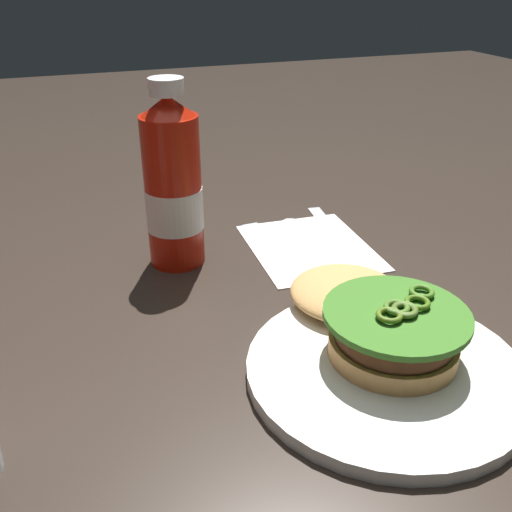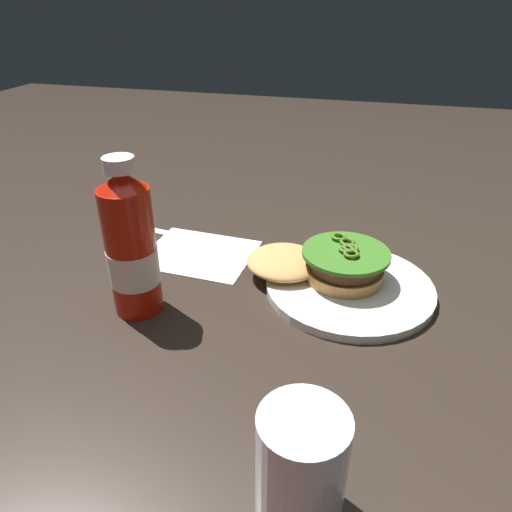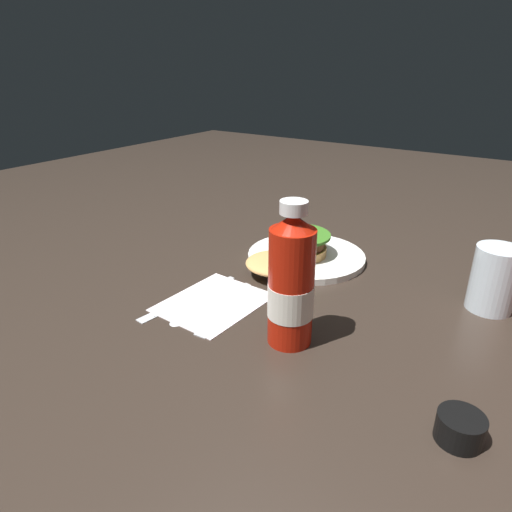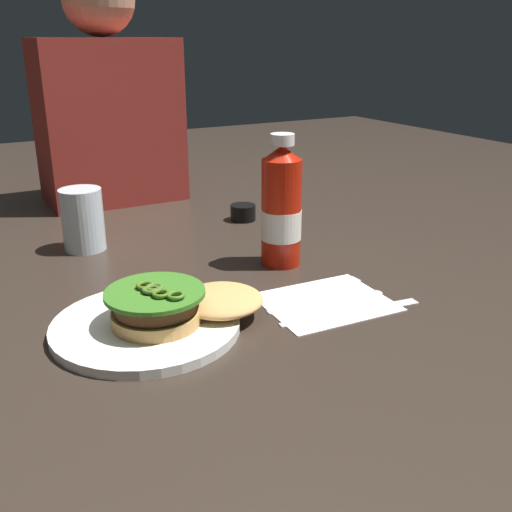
# 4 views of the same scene
# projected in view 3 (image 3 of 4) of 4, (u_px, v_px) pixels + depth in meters

# --- Properties ---
(ground_plane) EXTENTS (3.00, 3.00, 0.00)m
(ground_plane) POSITION_uv_depth(u_px,v_px,m) (338.00, 299.00, 0.79)
(ground_plane) COLOR #2F251E
(dinner_plate) EXTENTS (0.25, 0.25, 0.01)m
(dinner_plate) POSITION_uv_depth(u_px,v_px,m) (306.00, 256.00, 0.95)
(dinner_plate) COLOR white
(dinner_plate) RESTS_ON ground_plane
(burger_sandwich) EXTENTS (0.21, 0.13, 0.05)m
(burger_sandwich) POSITION_uv_depth(u_px,v_px,m) (291.00, 250.00, 0.91)
(burger_sandwich) COLOR tan
(burger_sandwich) RESTS_ON dinner_plate
(ketchup_bottle) EXTENTS (0.07, 0.07, 0.22)m
(ketchup_bottle) POSITION_uv_depth(u_px,v_px,m) (291.00, 284.00, 0.64)
(ketchup_bottle) COLOR #B61A0A
(ketchup_bottle) RESTS_ON ground_plane
(water_glass) EXTENTS (0.07, 0.07, 0.11)m
(water_glass) POSITION_uv_depth(u_px,v_px,m) (494.00, 279.00, 0.74)
(water_glass) COLOR silver
(water_glass) RESTS_ON ground_plane
(condiment_cup) EXTENTS (0.05, 0.05, 0.03)m
(condiment_cup) POSITION_uv_depth(u_px,v_px,m) (460.00, 428.00, 0.49)
(condiment_cup) COLOR black
(condiment_cup) RESTS_ON ground_plane
(napkin) EXTENTS (0.18, 0.16, 0.00)m
(napkin) POSITION_uv_depth(u_px,v_px,m) (214.00, 302.00, 0.78)
(napkin) COLOR white
(napkin) RESTS_ON ground_plane
(butter_knife) EXTENTS (0.22, 0.04, 0.00)m
(butter_knife) POSITION_uv_depth(u_px,v_px,m) (184.00, 299.00, 0.78)
(butter_knife) COLOR silver
(butter_knife) RESTS_ON napkin
(spoon_utensil) EXTENTS (0.19, 0.04, 0.00)m
(spoon_utensil) POSITION_uv_depth(u_px,v_px,m) (201.00, 307.00, 0.76)
(spoon_utensil) COLOR silver
(spoon_utensil) RESTS_ON napkin
(fork_utensil) EXTENTS (0.18, 0.03, 0.00)m
(fork_utensil) POSITION_uv_depth(u_px,v_px,m) (227.00, 313.00, 0.74)
(fork_utensil) COLOR silver
(fork_utensil) RESTS_ON napkin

